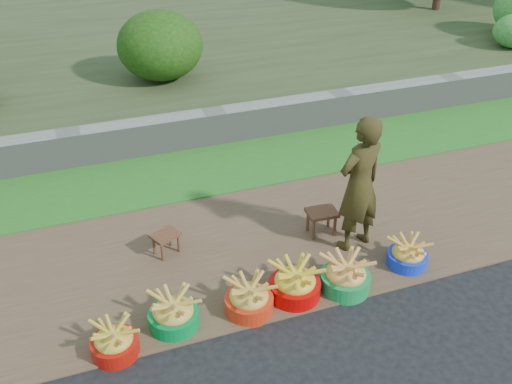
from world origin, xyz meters
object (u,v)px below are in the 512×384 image
object	(u,v)px
basin_f	(408,254)
stool_right	(322,216)
basin_c	(249,298)
basin_e	(346,275)
basin_a	(114,341)
basin_b	(173,313)
vendor_woman	(359,185)
stool_left	(166,238)
basin_d	(295,283)

from	to	relation	value
basin_f	stool_right	world-z (taller)	basin_f
basin_c	basin_e	xyz separation A→B (m)	(1.10, -0.03, 0.01)
basin_a	basin_f	size ratio (longest dim) A/B	0.99
basin_f	basin_e	bearing A→B (deg)	-172.23
basin_a	basin_b	size ratio (longest dim) A/B	0.89
stool_right	basin_f	bearing A→B (deg)	-53.09
basin_a	basin_b	bearing A→B (deg)	14.87
stool_right	vendor_woman	distance (m)	0.73
basin_c	basin_b	bearing A→B (deg)	175.99
basin_a	stool_left	bearing A→B (deg)	59.48
basin_c	basin_e	bearing A→B (deg)	-1.39
basin_d	stool_left	size ratio (longest dim) A/B	1.46
basin_a	basin_f	distance (m)	3.36
basin_e	basin_f	distance (m)	0.87
basin_a	stool_left	distance (m)	1.56
basin_b	basin_d	bearing A→B (deg)	-0.56
basin_d	stool_right	size ratio (longest dim) A/B	1.45
basin_a	basin_c	bearing A→B (deg)	4.41
basin_a	stool_right	world-z (taller)	same
basin_b	basin_f	xyz separation A→B (m)	(2.74, 0.04, -0.02)
basin_d	stool_right	xyz separation A→B (m)	(0.76, 0.94, 0.09)
basin_b	vendor_woman	distance (m)	2.50
basin_d	vendor_woman	distance (m)	1.36
basin_c	basin_f	size ratio (longest dim) A/B	1.10
basin_f	basin_a	bearing A→B (deg)	-176.62
basin_a	stool_right	xyz separation A→B (m)	(2.68, 1.09, 0.12)
basin_b	basin_e	distance (m)	1.88
stool_right	vendor_woman	world-z (taller)	vendor_woman
basin_a	vendor_woman	xyz separation A→B (m)	(2.95, 0.74, 0.71)
basin_b	stool_left	distance (m)	1.19
basin_e	stool_right	world-z (taller)	basin_e
stool_left	stool_right	distance (m)	1.91
basin_a	stool_right	distance (m)	2.90
basin_f	vendor_woman	bearing A→B (deg)	126.40
basin_f	vendor_woman	world-z (taller)	vendor_woman
stool_right	basin_e	bearing A→B (deg)	-100.62
basin_d	basin_a	bearing A→B (deg)	-175.56
basin_e	vendor_woman	distance (m)	1.05
basin_e	vendor_woman	size ratio (longest dim) A/B	0.33
basin_c	basin_d	distance (m)	0.53
basin_b	basin_c	bearing A→B (deg)	-4.01
basin_e	vendor_woman	world-z (taller)	vendor_woman
basin_d	basin_e	bearing A→B (deg)	-6.90
basin_b	basin_e	world-z (taller)	basin_e
basin_d	stool_left	distance (m)	1.65
basin_b	stool_right	distance (m)	2.27
stool_left	basin_a	bearing A→B (deg)	-120.52
basin_f	stool_right	distance (m)	1.12
basin_c	stool_right	size ratio (longest dim) A/B	1.34
basin_e	basin_b	bearing A→B (deg)	177.52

